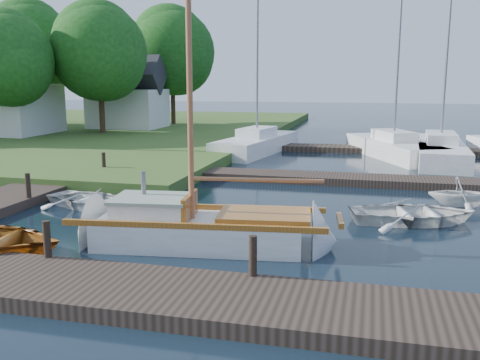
% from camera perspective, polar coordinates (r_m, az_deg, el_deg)
% --- Properties ---
extents(ground, '(160.00, 160.00, 0.00)m').
position_cam_1_polar(ground, '(15.61, 0.00, -4.33)').
color(ground, black).
rests_on(ground, ground).
extents(near_dock, '(18.00, 2.20, 0.30)m').
position_cam_1_polar(near_dock, '(10.15, -8.39, -12.05)').
color(near_dock, black).
rests_on(near_dock, ground).
extents(left_dock, '(2.20, 18.00, 0.30)m').
position_cam_1_polar(left_dock, '(20.67, -20.63, -0.86)').
color(left_dock, black).
rests_on(left_dock, ground).
extents(far_dock, '(14.00, 1.60, 0.30)m').
position_cam_1_polar(far_dock, '(21.55, 9.37, 0.15)').
color(far_dock, black).
rests_on(far_dock, ground).
extents(mooring_post_1, '(0.16, 0.16, 0.80)m').
position_cam_1_polar(mooring_post_1, '(12.17, -19.89, -5.95)').
color(mooring_post_1, black).
rests_on(mooring_post_1, near_dock).
extents(mooring_post_2, '(0.16, 0.16, 0.80)m').
position_cam_1_polar(mooring_post_2, '(10.42, 1.38, -8.08)').
color(mooring_post_2, black).
rests_on(mooring_post_2, near_dock).
extents(mooring_post_4, '(0.16, 0.16, 0.80)m').
position_cam_1_polar(mooring_post_4, '(18.40, -21.67, -0.55)').
color(mooring_post_4, black).
rests_on(mooring_post_4, left_dock).
extents(mooring_post_5, '(0.16, 0.16, 0.80)m').
position_cam_1_polar(mooring_post_5, '(22.58, -14.33, 1.85)').
color(mooring_post_5, black).
rests_on(mooring_post_5, left_dock).
extents(sailboat, '(7.33, 2.81, 9.83)m').
position_cam_1_polar(sailboat, '(13.28, -3.57, -5.53)').
color(sailboat, silver).
rests_on(sailboat, ground).
extents(tender_a, '(3.72, 3.08, 0.67)m').
position_cam_1_polar(tender_a, '(17.78, -15.57, -1.76)').
color(tender_a, silver).
rests_on(tender_a, ground).
extents(tender_c, '(4.00, 3.23, 0.73)m').
position_cam_1_polar(tender_c, '(16.09, 17.99, -3.07)').
color(tender_c, silver).
rests_on(tender_c, ground).
extents(tender_d, '(2.18, 1.94, 1.05)m').
position_cam_1_polar(tender_d, '(18.67, 22.47, -0.99)').
color(tender_d, silver).
rests_on(tender_d, ground).
extents(marina_boat_0, '(3.55, 8.26, 10.87)m').
position_cam_1_polar(marina_boat_0, '(29.83, 1.81, 4.02)').
color(marina_boat_0, silver).
rests_on(marina_boat_0, ground).
extents(marina_boat_2, '(5.20, 7.98, 11.86)m').
position_cam_1_polar(marina_boat_2, '(29.17, 16.06, 3.48)').
color(marina_boat_2, silver).
rests_on(marina_boat_2, ground).
extents(marina_boat_3, '(2.68, 9.22, 12.37)m').
position_cam_1_polar(marina_boat_3, '(28.87, 20.59, 3.13)').
color(marina_boat_3, silver).
rests_on(marina_boat_3, ground).
extents(house_a, '(6.30, 5.00, 6.29)m').
position_cam_1_polar(house_a, '(38.70, -23.94, 8.21)').
color(house_a, silver).
rests_on(house_a, shore).
extents(house_c, '(5.25, 4.00, 5.28)m').
position_cam_1_polar(house_c, '(40.68, -11.87, 8.44)').
color(house_c, silver).
rests_on(house_c, shore).
extents(tree_2, '(5.83, 5.75, 7.82)m').
position_cam_1_polar(tree_2, '(35.94, -23.58, 11.77)').
color(tree_2, '#332114').
rests_on(tree_2, shore).
extents(tree_3, '(6.41, 6.38, 8.74)m').
position_cam_1_polar(tree_3, '(37.17, -14.77, 13.11)').
color(tree_3, '#332114').
rests_on(tree_3, shore).
extents(tree_4, '(7.01, 7.01, 9.66)m').
position_cam_1_polar(tree_4, '(44.81, -21.53, 12.98)').
color(tree_4, '#332114').
rests_on(tree_4, shore).
extents(tree_7, '(6.83, 6.83, 9.38)m').
position_cam_1_polar(tree_7, '(43.63, -7.25, 13.48)').
color(tree_7, '#332114').
rests_on(tree_7, shore).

